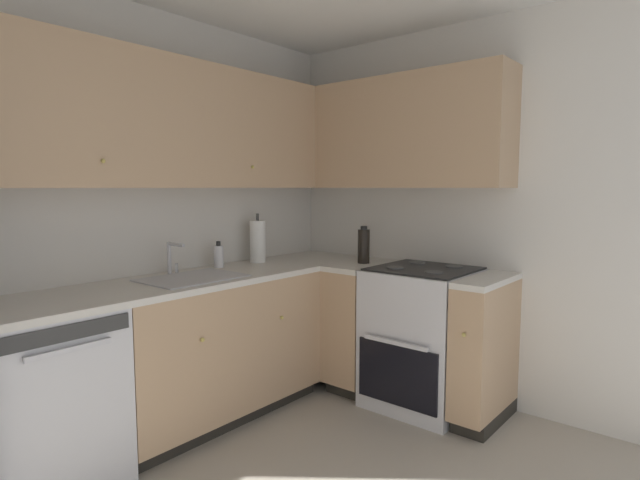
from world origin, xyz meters
TOP-DOWN VIEW (x-y plane):
  - wall_back at (0.00, 1.50)m, footprint 3.56×0.05m
  - wall_right at (1.75, 0.00)m, footprint 0.05×3.06m
  - dishwasher at (-0.54, 1.18)m, footprint 0.60×0.63m
  - lower_cabinets_back at (0.44, 1.18)m, footprint 1.37×0.62m
  - countertop_back at (0.44, 1.18)m, footprint 2.57×0.60m
  - lower_cabinets_right at (1.43, 0.37)m, footprint 0.62×1.14m
  - countertop_right at (1.43, 0.37)m, footprint 0.60×1.14m
  - oven_range at (1.45, 0.27)m, footprint 0.68×0.62m
  - upper_cabinets_back at (0.28, 1.32)m, footprint 2.25×0.34m
  - upper_cabinets_right at (1.57, 0.63)m, footprint 0.32×1.69m
  - sink at (0.29, 1.15)m, footprint 0.56×0.40m
  - faucet at (0.30, 1.35)m, footprint 0.07×0.16m
  - soap_bottle at (0.66, 1.36)m, footprint 0.06×0.06m
  - paper_towel_roll at (0.99, 1.34)m, footprint 0.11×0.11m
  - oil_bottle at (1.43, 0.73)m, footprint 0.08×0.08m

SIDE VIEW (x-z plane):
  - dishwasher at x=-0.54m, z-range 0.00..0.86m
  - lower_cabinets_back at x=0.44m, z-range 0.00..0.86m
  - lower_cabinets_right at x=1.43m, z-range 0.00..0.86m
  - oven_range at x=1.45m, z-range -0.07..0.98m
  - sink at x=0.29m, z-range 0.81..0.90m
  - countertop_back at x=0.44m, z-range 0.86..0.89m
  - countertop_right at x=1.43m, z-range 0.86..0.89m
  - soap_bottle at x=0.66m, z-range 0.88..1.06m
  - faucet at x=0.30m, z-range 0.92..1.11m
  - oil_bottle at x=1.43m, z-range 0.89..1.15m
  - paper_towel_roll at x=0.99m, z-range 0.87..1.22m
  - wall_back at x=0.00m, z-range 0.00..2.48m
  - wall_right at x=1.75m, z-range 0.00..2.48m
  - upper_cabinets_back at x=0.28m, z-range 1.42..2.15m
  - upper_cabinets_right at x=1.57m, z-range 1.42..2.15m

